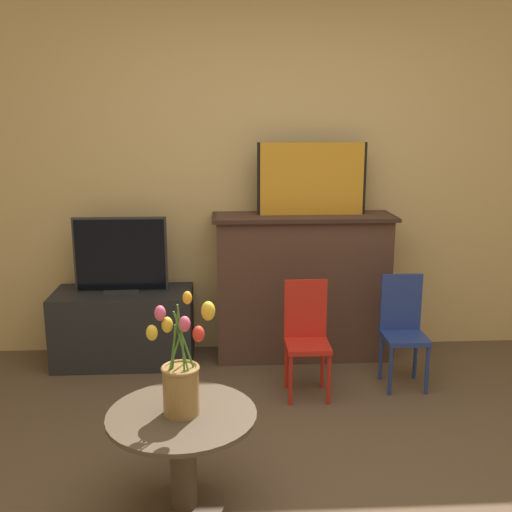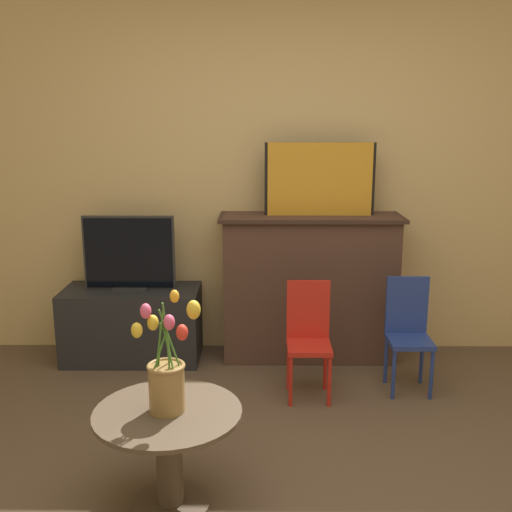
{
  "view_description": "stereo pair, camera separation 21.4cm",
  "coord_description": "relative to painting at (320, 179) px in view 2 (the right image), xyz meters",
  "views": [
    {
      "loc": [
        -0.37,
        -2.13,
        1.67
      ],
      "look_at": [
        -0.18,
        1.15,
        0.91
      ],
      "focal_mm": 42.0,
      "sensor_mm": 36.0,
      "label": 1
    },
    {
      "loc": [
        -0.15,
        -2.13,
        1.67
      ],
      "look_at": [
        -0.18,
        1.15,
        0.91
      ],
      "focal_mm": 42.0,
      "sensor_mm": 36.0,
      "label": 2
    }
  ],
  "objects": [
    {
      "name": "chair_red",
      "position": [
        -0.11,
        -0.62,
        -0.87
      ],
      "size": [
        0.26,
        0.26,
        0.71
      ],
      "color": "red",
      "rests_on": "ground"
    },
    {
      "name": "tv_monitor",
      "position": [
        -1.3,
        -0.06,
        -0.51
      ],
      "size": [
        0.63,
        0.12,
        0.52
      ],
      "color": "#2D2D2D",
      "rests_on": "tv_stand"
    },
    {
      "name": "fireplace_mantel",
      "position": [
        -0.06,
        -0.01,
        -0.74
      ],
      "size": [
        1.25,
        0.41,
        1.02
      ],
      "color": "#4C3328",
      "rests_on": "ground"
    },
    {
      "name": "side_table",
      "position": [
        -0.79,
        -1.73,
        -0.97
      ],
      "size": [
        0.64,
        0.64,
        0.46
      ],
      "color": "#4C3D2D",
      "rests_on": "ground"
    },
    {
      "name": "wall_back",
      "position": [
        -0.25,
        0.21,
        0.08
      ],
      "size": [
        8.0,
        0.06,
        2.7
      ],
      "color": "tan",
      "rests_on": "ground"
    },
    {
      "name": "chair_blue",
      "position": [
        0.52,
        -0.52,
        -0.87
      ],
      "size": [
        0.26,
        0.26,
        0.71
      ],
      "color": "navy",
      "rests_on": "ground"
    },
    {
      "name": "vase_tulips",
      "position": [
        -0.79,
        -1.73,
        -0.64
      ],
      "size": [
        0.28,
        0.21,
        0.51
      ],
      "color": "olive",
      "rests_on": "side_table"
    },
    {
      "name": "painting",
      "position": [
        0.0,
        0.0,
        0.0
      ],
      "size": [
        0.75,
        0.03,
        0.49
      ],
      "color": "black",
      "rests_on": "fireplace_mantel"
    },
    {
      "name": "tv_stand",
      "position": [
        -1.3,
        -0.06,
        -1.01
      ],
      "size": [
        0.94,
        0.45,
        0.51
      ],
      "color": "#232326",
      "rests_on": "ground"
    }
  ]
}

